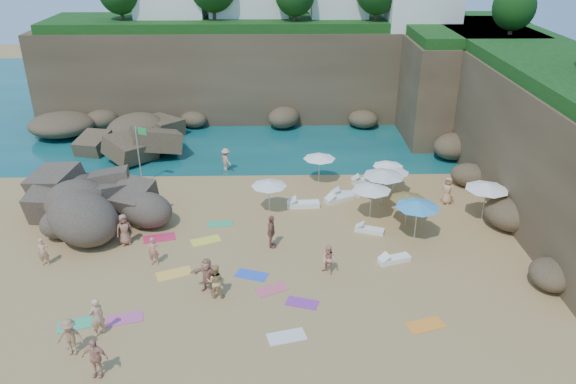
{
  "coord_description": "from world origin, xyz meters",
  "views": [
    {
      "loc": [
        1.38,
        -26.9,
        16.25
      ],
      "look_at": [
        2.0,
        3.0,
        2.0
      ],
      "focal_mm": 35.0,
      "sensor_mm": 36.0,
      "label": 1
    }
  ],
  "objects_px": {
    "lounger_0": "(303,204)",
    "flag_pole": "(140,148)",
    "parasol_2": "(384,173)",
    "person_stand_1": "(215,281)",
    "person_stand_3": "(271,232)",
    "parasol_0": "(319,156)",
    "person_stand_2": "(226,160)",
    "person_stand_5": "(109,182)",
    "person_stand_0": "(43,252)",
    "parasol_1": "(388,164)",
    "rock_outcrop": "(100,219)",
    "person_stand_4": "(448,190)",
    "person_stand_6": "(97,317)"
  },
  "relations": [
    {
      "from": "parasol_0",
      "to": "person_stand_5",
      "type": "bearing_deg",
      "value": -172.88
    },
    {
      "from": "parasol_2",
      "to": "person_stand_5",
      "type": "relative_size",
      "value": 1.39
    },
    {
      "from": "rock_outcrop",
      "to": "person_stand_1",
      "type": "height_order",
      "value": "person_stand_1"
    },
    {
      "from": "parasol_1",
      "to": "person_stand_0",
      "type": "relative_size",
      "value": 1.3
    },
    {
      "from": "flag_pole",
      "to": "parasol_2",
      "type": "distance_m",
      "value": 16.35
    },
    {
      "from": "rock_outcrop",
      "to": "person_stand_3",
      "type": "bearing_deg",
      "value": -18.29
    },
    {
      "from": "parasol_0",
      "to": "lounger_0",
      "type": "height_order",
      "value": "parasol_0"
    },
    {
      "from": "parasol_2",
      "to": "parasol_1",
      "type": "bearing_deg",
      "value": 73.27
    },
    {
      "from": "parasol_2",
      "to": "person_stand_4",
      "type": "distance_m",
      "value": 4.46
    },
    {
      "from": "person_stand_4",
      "to": "person_stand_5",
      "type": "height_order",
      "value": "person_stand_5"
    },
    {
      "from": "rock_outcrop",
      "to": "person_stand_4",
      "type": "xyz_separation_m",
      "value": [
        21.77,
        1.72,
        0.92
      ]
    },
    {
      "from": "parasol_1",
      "to": "person_stand_4",
      "type": "height_order",
      "value": "parasol_1"
    },
    {
      "from": "flag_pole",
      "to": "person_stand_2",
      "type": "height_order",
      "value": "flag_pole"
    },
    {
      "from": "person_stand_4",
      "to": "parasol_1",
      "type": "bearing_deg",
      "value": 177.79
    },
    {
      "from": "parasol_1",
      "to": "parasol_2",
      "type": "distance_m",
      "value": 2.81
    },
    {
      "from": "parasol_0",
      "to": "parasol_1",
      "type": "xyz_separation_m",
      "value": [
        4.54,
        -1.11,
        -0.15
      ]
    },
    {
      "from": "flag_pole",
      "to": "person_stand_0",
      "type": "distance_m",
      "value": 10.83
    },
    {
      "from": "lounger_0",
      "to": "person_stand_4",
      "type": "relative_size",
      "value": 1.13
    },
    {
      "from": "person_stand_4",
      "to": "person_stand_6",
      "type": "relative_size",
      "value": 0.99
    },
    {
      "from": "person_stand_1",
      "to": "person_stand_5",
      "type": "relative_size",
      "value": 0.93
    },
    {
      "from": "parasol_1",
      "to": "person_stand_6",
      "type": "distance_m",
      "value": 21.34
    },
    {
      "from": "flag_pole",
      "to": "person_stand_0",
      "type": "xyz_separation_m",
      "value": [
        -3.02,
        -10.23,
        -1.89
      ]
    },
    {
      "from": "lounger_0",
      "to": "person_stand_6",
      "type": "distance_m",
      "value": 15.46
    },
    {
      "from": "rock_outcrop",
      "to": "flag_pole",
      "type": "height_order",
      "value": "flag_pole"
    },
    {
      "from": "person_stand_1",
      "to": "person_stand_3",
      "type": "height_order",
      "value": "person_stand_3"
    },
    {
      "from": "flag_pole",
      "to": "person_stand_6",
      "type": "xyz_separation_m",
      "value": [
        1.41,
        -15.88,
        -1.75
      ]
    },
    {
      "from": "person_stand_0",
      "to": "person_stand_5",
      "type": "distance_m",
      "value": 8.63
    },
    {
      "from": "parasol_1",
      "to": "person_stand_3",
      "type": "height_order",
      "value": "same"
    },
    {
      "from": "parasol_0",
      "to": "person_stand_4",
      "type": "relative_size",
      "value": 1.22
    },
    {
      "from": "parasol_2",
      "to": "person_stand_0",
      "type": "relative_size",
      "value": 1.67
    },
    {
      "from": "rock_outcrop",
      "to": "flag_pole",
      "type": "distance_m",
      "value": 6.03
    },
    {
      "from": "rock_outcrop",
      "to": "parasol_1",
      "type": "relative_size",
      "value": 3.63
    },
    {
      "from": "person_stand_2",
      "to": "rock_outcrop",
      "type": "bearing_deg",
      "value": 98.44
    },
    {
      "from": "person_stand_3",
      "to": "person_stand_4",
      "type": "relative_size",
      "value": 1.06
    },
    {
      "from": "person_stand_5",
      "to": "person_stand_6",
      "type": "distance_m",
      "value": 14.57
    },
    {
      "from": "parasol_0",
      "to": "lounger_0",
      "type": "xyz_separation_m",
      "value": [
        -1.27,
        -3.77,
        -1.77
      ]
    },
    {
      "from": "rock_outcrop",
      "to": "person_stand_5",
      "type": "xyz_separation_m",
      "value": [
        -0.26,
        3.47,
        0.95
      ]
    },
    {
      "from": "person_stand_2",
      "to": "person_stand_5",
      "type": "bearing_deg",
      "value": 80.26
    },
    {
      "from": "parasol_2",
      "to": "lounger_0",
      "type": "bearing_deg",
      "value": -179.73
    },
    {
      "from": "flag_pole",
      "to": "person_stand_4",
      "type": "distance_m",
      "value": 20.52
    },
    {
      "from": "lounger_0",
      "to": "person_stand_4",
      "type": "distance_m",
      "value": 9.28
    },
    {
      "from": "parasol_1",
      "to": "parasol_2",
      "type": "height_order",
      "value": "parasol_2"
    },
    {
      "from": "flag_pole",
      "to": "lounger_0",
      "type": "relative_size",
      "value": 2.03
    },
    {
      "from": "lounger_0",
      "to": "flag_pole",
      "type": "bearing_deg",
      "value": 158.09
    },
    {
      "from": "person_stand_5",
      "to": "person_stand_6",
      "type": "xyz_separation_m",
      "value": [
        3.28,
        -14.19,
        -0.02
      ]
    },
    {
      "from": "rock_outcrop",
      "to": "person_stand_4",
      "type": "distance_m",
      "value": 21.86
    },
    {
      "from": "person_stand_2",
      "to": "parasol_0",
      "type": "bearing_deg",
      "value": -144.71
    },
    {
      "from": "flag_pole",
      "to": "person_stand_1",
      "type": "relative_size",
      "value": 2.38
    },
    {
      "from": "parasol_2",
      "to": "lounger_0",
      "type": "distance_m",
      "value": 5.44
    },
    {
      "from": "flag_pole",
      "to": "person_stand_4",
      "type": "bearing_deg",
      "value": -9.66
    }
  ]
}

